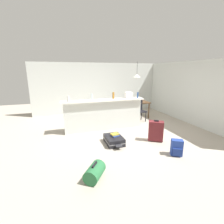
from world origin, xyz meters
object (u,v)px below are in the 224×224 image
bottle_blue (138,95)px  duffel_bag_green (95,172)px  pendant_lamp (137,76)px  grocery_bag (129,95)px  backpack_blue (177,148)px  bottle_amber (113,96)px  book_stack (115,135)px  dining_chair_near_partition (140,109)px  suitcase_flat_black (114,140)px  bottle_white (68,99)px  bottle_clear (92,97)px  suitcase_upright_maroon (156,131)px  dining_table (136,104)px

bottle_blue → duffel_bag_green: bottle_blue is taller
pendant_lamp → bottle_blue: bearing=-114.3°
grocery_bag → backpack_blue: grocery_bag is taller
bottle_amber → duffel_bag_green: size_ratio=0.42×
pendant_lamp → book_stack: 3.45m
dining_chair_near_partition → suitcase_flat_black: dining_chair_near_partition is taller
pendant_lamp → bottle_white: bearing=-156.8°
bottle_amber → grocery_bag: (0.59, -0.02, -0.01)m
bottle_amber → bottle_blue: bearing=-9.4°
bottle_blue → duffel_bag_green: size_ratio=0.39×
bottle_clear → duffel_bag_green: bearing=-100.5°
backpack_blue → suitcase_upright_maroon: (-0.02, 0.94, 0.13)m
bottle_blue → suitcase_flat_black: (-1.31, -1.13, -1.12)m
bottle_amber → duffel_bag_green: 3.20m
bottle_white → duffel_bag_green: bearing=-83.4°
duffel_bag_green → bottle_blue: bearing=49.4°
pendant_lamp → suitcase_upright_maroon: pendant_lamp is taller
bottle_clear → duffel_bag_green: 2.87m
bottle_amber → dining_chair_near_partition: (1.37, 0.55, -0.73)m
suitcase_flat_black → duffel_bag_green: size_ratio=1.47×
dining_chair_near_partition → suitcase_upright_maroon: bearing=-103.9°
bottle_amber → dining_chair_near_partition: size_ratio=0.25×
grocery_bag → bottle_white: bearing=-176.0°
bottle_clear → dining_table: 2.61m
bottle_blue → book_stack: size_ratio=0.85×
bottle_white → suitcase_upright_maroon: bearing=-28.3°
dining_table → grocery_bag: bearing=-128.3°
grocery_bag → suitcase_flat_black: 1.96m
bottle_white → grocery_bag: 2.19m
grocery_bag → dining_table: (0.85, 1.08, -0.59)m
bottle_white → bottle_blue: (2.50, 0.02, 0.01)m
dining_table → backpack_blue: dining_table is taller
dining_table → book_stack: 2.96m
dining_chair_near_partition → dining_table: bearing=82.2°
grocery_bag → dining_table: grocery_bag is taller
bottle_clear → grocery_bag: bearing=3.6°
bottle_blue → dining_chair_near_partition: 1.11m
suitcase_flat_black → book_stack: book_stack is taller
book_stack → dining_chair_near_partition: bearing=46.0°
book_stack → bottle_amber: bearing=73.8°
bottle_blue → bottle_clear: bearing=178.6°
grocery_bag → pendant_lamp: pendant_lamp is taller
dining_chair_near_partition → backpack_blue: dining_chair_near_partition is taller
dining_chair_near_partition → book_stack: (-1.74, -1.80, -0.26)m
bottle_amber → bottle_blue: bottle_amber is taller
bottle_amber → dining_table: bottle_amber is taller
bottle_clear → bottle_amber: size_ratio=1.01×
grocery_bag → book_stack: 1.84m
dining_table → dining_chair_near_partition: (-0.07, -0.51, -0.13)m
bottle_blue → grocery_bag: (-0.31, 0.13, 0.00)m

